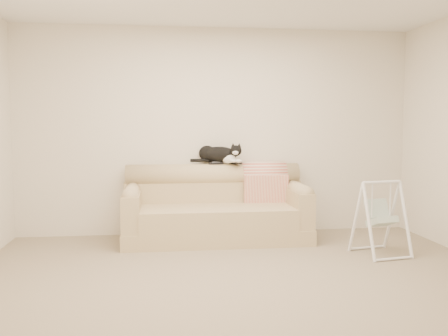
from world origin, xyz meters
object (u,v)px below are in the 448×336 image
at_px(sofa, 215,211).
at_px(baby_swing, 380,218).
at_px(remote_b, 236,163).
at_px(remote_a, 216,163).
at_px(tuxedo_cat, 219,154).

height_order(sofa, baby_swing, sofa).
relative_size(remote_b, baby_swing, 0.20).
relative_size(remote_a, baby_swing, 0.23).
bearing_deg(tuxedo_cat, remote_b, -16.61).
height_order(remote_a, baby_swing, remote_a).
height_order(remote_a, tuxedo_cat, tuxedo_cat).
xyz_separation_m(remote_a, tuxedo_cat, (0.04, 0.03, 0.11)).
height_order(remote_a, remote_b, remote_a).
bearing_deg(remote_a, baby_swing, -35.66).
bearing_deg(baby_swing, tuxedo_cat, 142.95).
distance_m(tuxedo_cat, baby_swing, 2.09).
bearing_deg(remote_a, sofa, -98.28).
bearing_deg(remote_b, baby_swing, -39.39).
distance_m(remote_b, tuxedo_cat, 0.24).
height_order(tuxedo_cat, baby_swing, tuxedo_cat).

